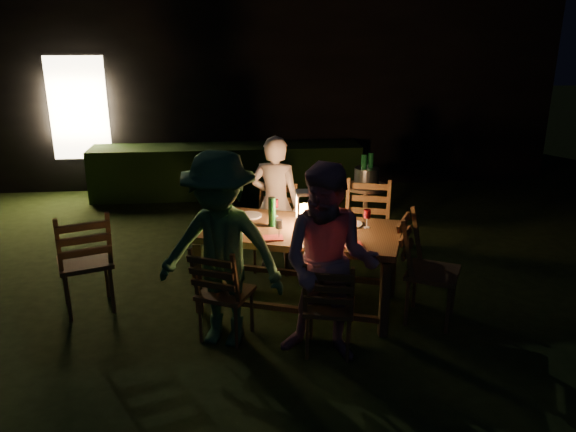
{
  "coord_description": "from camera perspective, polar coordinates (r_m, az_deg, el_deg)",
  "views": [
    {
      "loc": [
        -0.37,
        -4.97,
        2.57
      ],
      "look_at": [
        0.12,
        0.17,
        0.82
      ],
      "focal_mm": 35.0,
      "sensor_mm": 36.0,
      "label": 1
    }
  ],
  "objects": [
    {
      "name": "garden_envelope",
      "position": [
        11.17,
        -3.74,
        13.56
      ],
      "size": [
        40.0,
        40.0,
        3.2
      ],
      "color": "black",
      "rests_on": "ground"
    },
    {
      "name": "dining_table",
      "position": [
        5.27,
        1.0,
        -2.04
      ],
      "size": [
        2.09,
        1.53,
        0.78
      ],
      "rotation": [
        0.0,
        0.0,
        -0.35
      ],
      "color": "#54341C",
      "rests_on": "ground"
    },
    {
      "name": "chair_near_left",
      "position": [
        4.9,
        -6.41,
        -9.34
      ],
      "size": [
        0.56,
        0.58,
        0.92
      ],
      "rotation": [
        0.0,
        0.0,
        -0.45
      ],
      "color": "#54341C",
      "rests_on": "ground"
    },
    {
      "name": "chair_near_right",
      "position": [
        4.68,
        4.18,
        -10.77
      ],
      "size": [
        0.49,
        0.51,
        0.89
      ],
      "rotation": [
        0.0,
        0.0,
        -0.24
      ],
      "color": "#54341C",
      "rests_on": "ground"
    },
    {
      "name": "chair_far_left",
      "position": [
        6.22,
        -1.38,
        -2.81
      ],
      "size": [
        0.55,
        0.57,
        0.96
      ],
      "rotation": [
        0.0,
        0.0,
        2.82
      ],
      "color": "#54341C",
      "rests_on": "ground"
    },
    {
      "name": "chair_far_right",
      "position": [
        6.03,
        7.81,
        -3.38
      ],
      "size": [
        0.6,
        0.63,
        1.07
      ],
      "rotation": [
        0.0,
        0.0,
        2.85
      ],
      "color": "#54341C",
      "rests_on": "ground"
    },
    {
      "name": "chair_end",
      "position": [
        5.3,
        14.12,
        -7.13
      ],
      "size": [
        0.66,
        0.64,
        1.04
      ],
      "rotation": [
        0.0,
        0.0,
        -2.06
      ],
      "color": "#54341C",
      "rests_on": "ground"
    },
    {
      "name": "chair_spare",
      "position": [
        5.63,
        -19.71,
        -6.04
      ],
      "size": [
        0.61,
        0.63,
        1.06
      ],
      "rotation": [
        0.0,
        0.0,
        0.34
      ],
      "color": "#54341C",
      "rests_on": "ground"
    },
    {
      "name": "person_house_side",
      "position": [
        6.11,
        -1.28,
        1.31
      ],
      "size": [
        0.63,
        0.52,
        1.49
      ],
      "primitive_type": "imported",
      "rotation": [
        0.0,
        0.0,
        2.79
      ],
      "color": "beige",
      "rests_on": "ground"
    },
    {
      "name": "person_opp_right",
      "position": [
        4.4,
        4.2,
        -4.95
      ],
      "size": [
        0.95,
        0.85,
        1.62
      ],
      "primitive_type": "imported",
      "rotation": [
        0.0,
        0.0,
        -0.35
      ],
      "color": "#AE7787",
      "rests_on": "ground"
    },
    {
      "name": "person_opp_left",
      "position": [
        4.62,
        -6.85,
        -3.55
      ],
      "size": [
        1.22,
        0.95,
        1.67
      ],
      "primitive_type": "imported",
      "rotation": [
        0.0,
        0.0,
        -0.35
      ],
      "color": "#366C3E",
      "rests_on": "ground"
    },
    {
      "name": "lantern",
      "position": [
        5.22,
        1.68,
        0.51
      ],
      "size": [
        0.16,
        0.16,
        0.35
      ],
      "color": "white",
      "rests_on": "dining_table"
    },
    {
      "name": "plate_far_left",
      "position": [
        5.58,
        -3.95,
        0.06
      ],
      "size": [
        0.25,
        0.25,
        0.01
      ],
      "primitive_type": "cylinder",
      "color": "white",
      "rests_on": "dining_table"
    },
    {
      "name": "plate_near_left",
      "position": [
        5.19,
        -5.48,
        -1.44
      ],
      "size": [
        0.25,
        0.25,
        0.01
      ],
      "primitive_type": "cylinder",
      "color": "white",
      "rests_on": "dining_table"
    },
    {
      "name": "plate_far_right",
      "position": [
        5.36,
        6.24,
        -0.8
      ],
      "size": [
        0.25,
        0.25,
        0.01
      ],
      "primitive_type": "cylinder",
      "color": "white",
      "rests_on": "dining_table"
    },
    {
      "name": "plate_near_right",
      "position": [
        4.95,
        5.47,
        -2.45
      ],
      "size": [
        0.25,
        0.25,
        0.01
      ],
      "primitive_type": "cylinder",
      "color": "white",
      "rests_on": "dining_table"
    },
    {
      "name": "wineglass_a",
      "position": [
        5.54,
        -1.32,
        0.83
      ],
      "size": [
        0.06,
        0.06,
        0.18
      ],
      "primitive_type": null,
      "color": "#59070F",
      "rests_on": "dining_table"
    },
    {
      "name": "wineglass_b",
      "position": [
        5.31,
        -6.87,
        -0.1
      ],
      "size": [
        0.06,
        0.06,
        0.18
      ],
      "primitive_type": null,
      "color": "#59070F",
      "rests_on": "dining_table"
    },
    {
      "name": "wineglass_c",
      "position": [
        4.89,
        3.65,
        -1.66
      ],
      "size": [
        0.06,
        0.06,
        0.18
      ],
      "primitive_type": null,
      "color": "#59070F",
      "rests_on": "dining_table"
    },
    {
      "name": "wineglass_d",
      "position": [
        5.28,
        8.03,
        -0.27
      ],
      "size": [
        0.06,
        0.06,
        0.18
      ],
      "primitive_type": null,
      "color": "#59070F",
      "rests_on": "dining_table"
    },
    {
      "name": "wineglass_e",
      "position": [
        4.96,
        -0.93,
        -1.34
      ],
      "size": [
        0.06,
        0.06,
        0.18
      ],
      "primitive_type": null,
      "color": "silver",
      "rests_on": "dining_table"
    },
    {
      "name": "bottle_table",
      "position": [
        5.25,
        -1.64,
        0.42
      ],
      "size": [
        0.07,
        0.07,
        0.28
      ],
      "primitive_type": "cylinder",
      "color": "#0F471E",
      "rests_on": "dining_table"
    },
    {
      "name": "napkin_left",
      "position": [
        4.98,
        -1.54,
        -2.25
      ],
      "size": [
        0.18,
        0.14,
        0.01
      ],
      "primitive_type": "cube",
      "color": "red",
      "rests_on": "dining_table"
    },
    {
      "name": "napkin_right",
      "position": [
        4.87,
        6.48,
        -2.9
      ],
      "size": [
        0.18,
        0.14,
        0.01
      ],
      "primitive_type": "cube",
      "color": "red",
      "rests_on": "dining_table"
    },
    {
      "name": "phone",
      "position": [
        5.14,
        -6.52,
        -1.71
      ],
      "size": [
        0.14,
        0.07,
        0.01
      ],
      "primitive_type": "cube",
      "color": "black",
      "rests_on": "dining_table"
    },
    {
      "name": "side_table",
      "position": [
        7.02,
        7.92,
        2.45
      ],
      "size": [
        0.53,
        0.53,
        0.71
      ],
      "color": "#8D6446",
      "rests_on": "ground"
    },
    {
      "name": "ice_bucket",
      "position": [
        6.97,
        7.99,
        3.98
      ],
      "size": [
        0.3,
        0.3,
        0.22
      ],
      "primitive_type": "cylinder",
      "color": "#A5A8AD",
      "rests_on": "side_table"
    },
    {
      "name": "bottle_bucket_a",
      "position": [
        6.91,
        7.68,
        4.3
      ],
      "size": [
        0.07,
        0.07,
        0.32
      ],
      "primitive_type": "cylinder",
      "color": "#0F471E",
      "rests_on": "side_table"
    },
    {
      "name": "bottle_bucket_b",
      "position": [
        7.01,
        8.33,
        4.47
      ],
      "size": [
        0.07,
        0.07,
        0.32
      ],
      "primitive_type": "cylinder",
      "color": "#0F471E",
      "rests_on": "side_table"
    }
  ]
}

